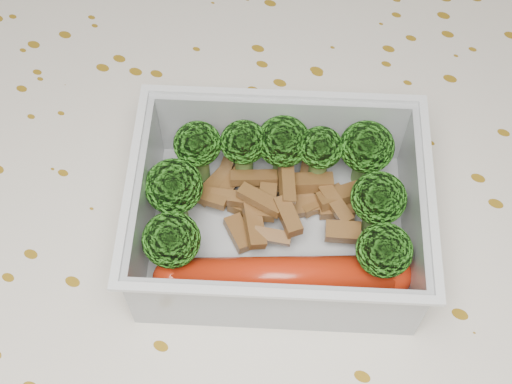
% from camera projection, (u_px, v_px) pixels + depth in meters
% --- Properties ---
extents(dining_table, '(1.40, 0.90, 0.75)m').
position_uv_depth(dining_table, '(246.00, 278.00, 0.52)').
color(dining_table, brown).
rests_on(dining_table, ground).
extents(tablecloth, '(1.46, 0.96, 0.19)m').
position_uv_depth(tablecloth, '(245.00, 247.00, 0.47)').
color(tablecloth, silver).
rests_on(tablecloth, dining_table).
extents(lunch_container, '(0.20, 0.18, 0.06)m').
position_uv_depth(lunch_container, '(278.00, 218.00, 0.42)').
color(lunch_container, '#B6BCC2').
rests_on(lunch_container, tablecloth).
extents(broccoli_florets, '(0.16, 0.14, 0.05)m').
position_uv_depth(broccoli_florets, '(279.00, 181.00, 0.41)').
color(broccoli_florets, '#608C3F').
rests_on(broccoli_florets, lunch_container).
extents(meat_pile, '(0.11, 0.08, 0.03)m').
position_uv_depth(meat_pile, '(278.00, 200.00, 0.43)').
color(meat_pile, brown).
rests_on(meat_pile, lunch_container).
extents(sausage, '(0.13, 0.08, 0.02)m').
position_uv_depth(sausage, '(282.00, 277.00, 0.40)').
color(sausage, '#AE230C').
rests_on(sausage, lunch_container).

